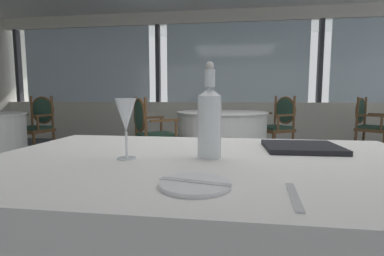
{
  "coord_description": "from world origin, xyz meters",
  "views": [
    {
      "loc": [
        -0.06,
        -2.11,
        0.97
      ],
      "look_at": [
        -0.23,
        -0.89,
        0.83
      ],
      "focal_mm": 26.68,
      "sensor_mm": 36.0,
      "label": 1
    }
  ],
  "objects_px": {
    "water_bottle": "(209,120)",
    "dining_chair_0_1": "(368,121)",
    "wine_glass": "(126,116)",
    "dining_chair_1_0": "(279,122)",
    "dining_chair_2_0": "(37,122)",
    "dining_chair_1_1": "(150,129)",
    "menu_book": "(301,147)",
    "side_plate": "(195,184)"
  },
  "relations": [
    {
      "from": "dining_chair_0_1",
      "to": "dining_chair_1_1",
      "type": "distance_m",
      "value": 3.67
    },
    {
      "from": "side_plate",
      "to": "menu_book",
      "type": "relative_size",
      "value": 0.61
    },
    {
      "from": "menu_book",
      "to": "dining_chair_0_1",
      "type": "distance_m",
      "value": 4.4
    },
    {
      "from": "side_plate",
      "to": "menu_book",
      "type": "distance_m",
      "value": 0.63
    },
    {
      "from": "dining_chair_1_1",
      "to": "side_plate",
      "type": "bearing_deg",
      "value": -106.45
    },
    {
      "from": "dining_chair_0_1",
      "to": "dining_chair_1_1",
      "type": "xyz_separation_m",
      "value": [
        -3.26,
        -1.69,
        0.01
      ]
    },
    {
      "from": "side_plate",
      "to": "water_bottle",
      "type": "relative_size",
      "value": 0.53
    },
    {
      "from": "dining_chair_1_0",
      "to": "dining_chair_1_1",
      "type": "height_order",
      "value": "dining_chair_1_0"
    },
    {
      "from": "menu_book",
      "to": "dining_chair_1_1",
      "type": "height_order",
      "value": "dining_chair_1_1"
    },
    {
      "from": "water_bottle",
      "to": "side_plate",
      "type": "bearing_deg",
      "value": -91.35
    },
    {
      "from": "side_plate",
      "to": "dining_chair_0_1",
      "type": "relative_size",
      "value": 0.18
    },
    {
      "from": "dining_chair_1_1",
      "to": "water_bottle",
      "type": "bearing_deg",
      "value": -103.97
    },
    {
      "from": "menu_book",
      "to": "dining_chair_1_0",
      "type": "distance_m",
      "value": 3.5
    },
    {
      "from": "menu_book",
      "to": "dining_chair_2_0",
      "type": "xyz_separation_m",
      "value": [
        -3.34,
        2.94,
        -0.2
      ]
    },
    {
      "from": "wine_glass",
      "to": "menu_book",
      "type": "bearing_deg",
      "value": 22.4
    },
    {
      "from": "menu_book",
      "to": "dining_chair_1_0",
      "type": "relative_size",
      "value": 0.29
    },
    {
      "from": "side_plate",
      "to": "dining_chair_1_0",
      "type": "relative_size",
      "value": 0.18
    },
    {
      "from": "wine_glass",
      "to": "dining_chair_1_1",
      "type": "bearing_deg",
      "value": 104.81
    },
    {
      "from": "water_bottle",
      "to": "menu_book",
      "type": "distance_m",
      "value": 0.42
    },
    {
      "from": "side_plate",
      "to": "dining_chair_1_0",
      "type": "xyz_separation_m",
      "value": [
        0.82,
        3.99,
        -0.19
      ]
    },
    {
      "from": "water_bottle",
      "to": "dining_chair_2_0",
      "type": "distance_m",
      "value": 4.34
    },
    {
      "from": "dining_chair_0_1",
      "to": "dining_chair_2_0",
      "type": "distance_m",
      "value": 5.4
    },
    {
      "from": "menu_book",
      "to": "dining_chair_1_1",
      "type": "xyz_separation_m",
      "value": [
        -1.29,
        2.24,
        -0.2
      ]
    },
    {
      "from": "wine_glass",
      "to": "dining_chair_1_1",
      "type": "xyz_separation_m",
      "value": [
        -0.66,
        2.5,
        -0.34
      ]
    },
    {
      "from": "dining_chair_1_1",
      "to": "menu_book",
      "type": "bearing_deg",
      "value": -95.09
    },
    {
      "from": "menu_book",
      "to": "dining_chair_2_0",
      "type": "distance_m",
      "value": 4.45
    },
    {
      "from": "wine_glass",
      "to": "dining_chair_1_0",
      "type": "relative_size",
      "value": 0.21
    },
    {
      "from": "water_bottle",
      "to": "menu_book",
      "type": "height_order",
      "value": "water_bottle"
    },
    {
      "from": "dining_chair_1_0",
      "to": "dining_chair_0_1",
      "type": "bearing_deg",
      "value": 161.96
    },
    {
      "from": "water_bottle",
      "to": "dining_chair_0_1",
      "type": "bearing_deg",
      "value": 60.54
    },
    {
      "from": "water_bottle",
      "to": "wine_glass",
      "type": "bearing_deg",
      "value": -166.05
    },
    {
      "from": "dining_chair_0_1",
      "to": "water_bottle",
      "type": "bearing_deg",
      "value": -80.27
    },
    {
      "from": "wine_glass",
      "to": "menu_book",
      "type": "distance_m",
      "value": 0.69
    },
    {
      "from": "water_bottle",
      "to": "dining_chair_1_1",
      "type": "height_order",
      "value": "water_bottle"
    },
    {
      "from": "water_bottle",
      "to": "menu_book",
      "type": "xyz_separation_m",
      "value": [
        0.35,
        0.19,
        -0.12
      ]
    },
    {
      "from": "dining_chair_2_0",
      "to": "dining_chair_1_0",
      "type": "bearing_deg",
      "value": 104.88
    },
    {
      "from": "menu_book",
      "to": "dining_chair_2_0",
      "type": "relative_size",
      "value": 0.29
    },
    {
      "from": "dining_chair_0_1",
      "to": "wine_glass",
      "type": "bearing_deg",
      "value": -82.67
    },
    {
      "from": "wine_glass",
      "to": "dining_chair_2_0",
      "type": "relative_size",
      "value": 0.21
    },
    {
      "from": "side_plate",
      "to": "wine_glass",
      "type": "distance_m",
      "value": 0.4
    },
    {
      "from": "side_plate",
      "to": "dining_chair_2_0",
      "type": "xyz_separation_m",
      "value": [
        -2.98,
        3.46,
        -0.19
      ]
    },
    {
      "from": "dining_chair_1_0",
      "to": "dining_chair_1_1",
      "type": "relative_size",
      "value": 1.02
    }
  ]
}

